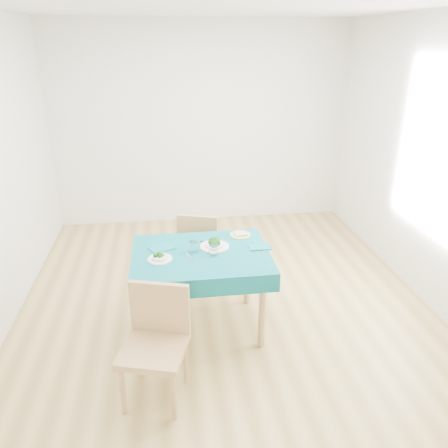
{
  "coord_description": "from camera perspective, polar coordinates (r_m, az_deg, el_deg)",
  "views": [
    {
      "loc": [
        -0.51,
        -3.71,
        2.44
      ],
      "look_at": [
        0.0,
        0.0,
        0.85
      ],
      "focal_mm": 35.0,
      "sensor_mm": 36.0,
      "label": 1
    }
  ],
  "objects": [
    {
      "name": "knife_far",
      "position": [
        3.83,
        4.47,
        -3.06
      ],
      "size": [
        0.08,
        0.22,
        0.0
      ],
      "primitive_type": "cube",
      "rotation": [
        0.0,
        0.0,
        0.28
      ],
      "color": "silver",
      "rests_on": "table"
    },
    {
      "name": "table",
      "position": [
        3.92,
        -2.94,
        -8.78
      ],
      "size": [
        1.16,
        0.88,
        0.76
      ],
      "primitive_type": "cube",
      "color": "#08545F",
      "rests_on": "ground"
    },
    {
      "name": "room_shell",
      "position": [
        3.9,
        0.0,
        6.74
      ],
      "size": [
        4.02,
        4.52,
        2.73
      ],
      "color": "olive",
      "rests_on": "ground"
    },
    {
      "name": "bowl_near",
      "position": [
        3.64,
        -8.39,
        -4.22
      ],
      "size": [
        0.2,
        0.2,
        0.06
      ],
      "primitive_type": null,
      "color": "white",
      "rests_on": "table"
    },
    {
      "name": "chair_far",
      "position": [
        4.57,
        -2.93,
        -2.07
      ],
      "size": [
        0.52,
        0.55,
        1.01
      ],
      "primitive_type": "cube",
      "rotation": [
        0.0,
        0.0,
        2.83
      ],
      "color": "#A07C4B",
      "rests_on": "ground"
    },
    {
      "name": "napkin_far",
      "position": [
        3.84,
        4.7,
        -2.99
      ],
      "size": [
        0.19,
        0.14,
        0.01
      ],
      "primitive_type": "cube",
      "rotation": [
        0.0,
        0.0,
        0.01
      ],
      "color": "#0C5E69",
      "rests_on": "table"
    },
    {
      "name": "chair_near",
      "position": [
        3.15,
        -9.34,
        -14.17
      ],
      "size": [
        0.56,
        0.59,
        1.1
      ],
      "primitive_type": "cube",
      "rotation": [
        0.0,
        0.0,
        -0.29
      ],
      "color": "#A07C4B",
      "rests_on": "ground"
    },
    {
      "name": "fork_near",
      "position": [
        3.66,
        -9.04,
        -4.61
      ],
      "size": [
        0.03,
        0.16,
        0.0
      ],
      "primitive_type": "cube",
      "rotation": [
        0.0,
        0.0,
        -0.06
      ],
      "color": "silver",
      "rests_on": "table"
    },
    {
      "name": "fork_far",
      "position": [
        3.87,
        -2.64,
        -2.73
      ],
      "size": [
        0.05,
        0.17,
        0.0
      ],
      "primitive_type": "cube",
      "rotation": [
        0.0,
        0.0,
        0.17
      ],
      "color": "silver",
      "rests_on": "table"
    },
    {
      "name": "tumbler_center",
      "position": [
        3.73,
        -4.01,
        -3.02
      ],
      "size": [
        0.07,
        0.07,
        0.1
      ],
      "primitive_type": "cylinder",
      "color": "white",
      "rests_on": "table"
    },
    {
      "name": "side_plate",
      "position": [
        4.06,
        2.14,
        -1.44
      ],
      "size": [
        0.19,
        0.19,
        0.01
      ],
      "primitive_type": "cylinder",
      "color": "#C5DF6D",
      "rests_on": "table"
    },
    {
      "name": "bread_slice",
      "position": [
        4.05,
        2.15,
        -1.27
      ],
      "size": [
        0.11,
        0.11,
        0.02
      ],
      "primitive_type": "cube",
      "rotation": [
        0.0,
        0.0,
        0.1
      ],
      "color": "beige",
      "rests_on": "side_plate"
    },
    {
      "name": "knife_near",
      "position": [
        3.66,
        -4.4,
        -4.41
      ],
      "size": [
        0.07,
        0.18,
        0.0
      ],
      "primitive_type": "cube",
      "rotation": [
        0.0,
        0.0,
        0.3
      ],
      "color": "silver",
      "rests_on": "table"
    },
    {
      "name": "bowl_far",
      "position": [
        3.82,
        -1.25,
        -2.5
      ],
      "size": [
        0.26,
        0.26,
        0.08
      ],
      "primitive_type": null,
      "color": "white",
      "rests_on": "table"
    },
    {
      "name": "napkin_near",
      "position": [
        3.84,
        -8.11,
        -3.13
      ],
      "size": [
        0.25,
        0.22,
        0.01
      ],
      "primitive_type": "cube",
      "rotation": [
        0.0,
        0.0,
        0.49
      ],
      "color": "#0C5E69",
      "rests_on": "table"
    },
    {
      "name": "tumbler_side",
      "position": [
        3.67,
        -1.38,
        -3.5
      ],
      "size": [
        0.07,
        0.07,
        0.09
      ],
      "primitive_type": "cylinder",
      "color": "white",
      "rests_on": "table"
    }
  ]
}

